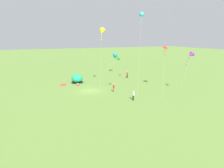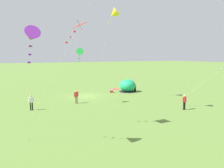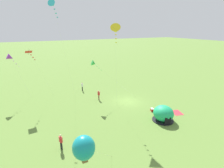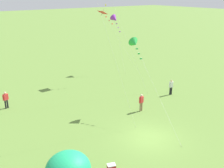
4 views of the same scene
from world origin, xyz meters
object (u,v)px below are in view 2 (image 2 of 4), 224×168
object	(u,v)px
kite_green	(80,52)
kite_purple	(31,36)
person_watching_sky	(76,96)
popup_tent	(128,86)
person_strolling	(184,101)
kite_yellow	(114,14)
cooler_box	(112,91)
kite_red	(77,29)
person_near_tent	(31,102)

from	to	relation	value
kite_green	kite_purple	bearing A→B (deg)	60.78
person_watching_sky	kite_purple	world-z (taller)	kite_purple
popup_tent	person_strolling	distance (m)	13.28
kite_purple	person_strolling	bearing A→B (deg)	-165.68
kite_yellow	kite_green	size ratio (longest dim) A/B	1.60
cooler_box	kite_purple	xyz separation A→B (m)	(13.68, 17.90, 7.06)
person_strolling	kite_green	bearing A→B (deg)	-37.14
kite_yellow	kite_red	xyz separation A→B (m)	(7.99, 9.97, -3.34)
cooler_box	person_strolling	distance (m)	14.00
kite_yellow	kite_red	size ratio (longest dim) A/B	1.39
cooler_box	person_near_tent	xyz separation A→B (m)	(13.01, 6.62, 0.74)
kite_purple	kite_yellow	bearing A→B (deg)	-132.40
person_watching_sky	kite_green	world-z (taller)	kite_green
cooler_box	person_watching_sky	world-z (taller)	person_watching_sky
person_strolling	kite_red	distance (m)	14.66
kite_yellow	person_strolling	bearing A→B (deg)	118.59
person_near_tent	kite_purple	size ratio (longest dim) A/B	0.22
popup_tent	person_watching_sky	world-z (taller)	popup_tent
person_watching_sky	cooler_box	bearing A→B (deg)	-144.08
kite_purple	kite_green	bearing A→B (deg)	-119.22
popup_tent	kite_yellow	bearing A→B (deg)	44.14
person_watching_sky	person_strolling	bearing A→B (deg)	140.81
popup_tent	kite_red	xyz separation A→B (m)	(12.82, 14.64, 7.21)
person_near_tent	person_watching_sky	bearing A→B (deg)	-167.82
cooler_box	person_strolling	world-z (taller)	person_strolling
cooler_box	person_near_tent	size ratio (longest dim) A/B	0.36
popup_tent	kite_green	bearing A→B (deg)	30.26
person_near_tent	kite_purple	world-z (taller)	kite_purple
person_strolling	person_near_tent	bearing A→B (deg)	-24.37
popup_tent	person_near_tent	xyz separation A→B (m)	(15.81, 6.18, -0.03)
kite_yellow	kite_red	distance (m)	13.20
popup_tent	person_strolling	bearing A→B (deg)	89.42
kite_purple	kite_yellow	world-z (taller)	kite_yellow
popup_tent	cooler_box	xyz separation A→B (m)	(2.80, -0.45, -0.78)
kite_green	kite_yellow	bearing A→B (deg)	-167.50
person_near_tent	kite_green	xyz separation A→B (m)	(-5.83, -0.35, 5.49)
person_strolling	kite_yellow	distance (m)	14.41
person_watching_sky	kite_red	bearing A→B (deg)	75.41
person_near_tent	kite_purple	bearing A→B (deg)	86.58
person_watching_sky	kite_yellow	xyz separation A→B (m)	(-5.48, -0.31, 10.57)
popup_tent	person_near_tent	distance (m)	16.97
person_watching_sky	person_near_tent	size ratio (longest dim) A/B	1.00
person_strolling	kite_purple	distance (m)	18.02
person_near_tent	person_strolling	bearing A→B (deg)	155.63
popup_tent	kite_yellow	distance (m)	12.50
person_watching_sky	kite_yellow	world-z (taller)	kite_yellow
kite_green	popup_tent	bearing A→B (deg)	-149.74
popup_tent	kite_green	world-z (taller)	kite_green
person_watching_sky	person_near_tent	xyz separation A→B (m)	(5.51, 1.19, 0.00)
popup_tent	kite_yellow	xyz separation A→B (m)	(4.82, 4.68, 10.54)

